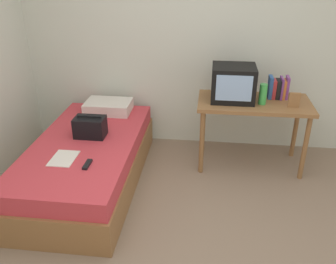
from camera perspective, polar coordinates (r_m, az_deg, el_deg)
The scene contains 13 objects.
ground_plane at distance 3.00m, azimuth 0.85°, elevation -18.52°, with size 8.00×8.00×0.00m, color #84705B.
wall_back at distance 4.21m, azimuth 3.98°, elevation 14.91°, with size 5.20×0.10×2.60m, color silver.
bed at distance 3.75m, azimuth -12.56°, elevation -4.66°, with size 1.00×2.00×0.48m.
desk at distance 3.91m, azimuth 13.29°, elevation 3.44°, with size 1.16×0.60×0.75m.
tv at distance 3.81m, azimuth 10.20°, elevation 7.57°, with size 0.44×0.39×0.36m.
water_bottle at distance 3.78m, azimuth 14.70°, elevation 5.77°, with size 0.08×0.08×0.21m, color green.
book_row at distance 4.00m, azimuth 16.91°, elevation 6.61°, with size 0.20×0.17×0.24m.
picture_frame at distance 3.80m, azimuth 19.23°, elevation 4.78°, with size 0.11×0.02×0.15m, color olive.
pillow at distance 4.24m, azimuth -9.35°, elevation 3.97°, with size 0.52×0.36×0.12m, color silver.
handbag at distance 3.67m, azimuth -12.15°, elevation 0.79°, with size 0.30×0.20×0.23m.
magazine at distance 3.37m, azimuth -16.10°, elevation -4.00°, with size 0.21×0.29×0.01m, color white.
remote_dark at distance 3.21m, azimuth -12.58°, elevation -4.99°, with size 0.04×0.16×0.02m, color black.
remote_silver at distance 3.80m, azimuth -13.83°, elevation -0.01°, with size 0.04×0.14×0.02m, color #B7B7BC.
Camera 1 is at (0.22, -2.13, 2.11)m, focal length 38.75 mm.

